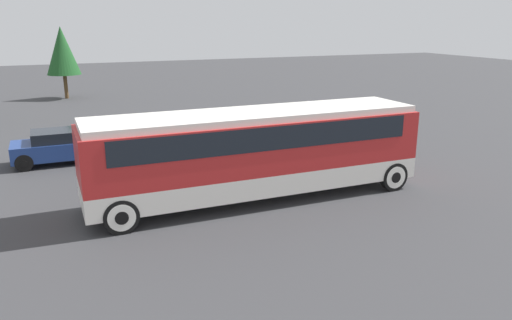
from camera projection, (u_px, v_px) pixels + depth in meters
The scene contains 6 objects.
ground_plane at pixel (256, 198), 17.22m from camera, with size 120.00×120.00×0.00m, color #38383A.
tour_bus at pixel (259, 146), 16.75m from camera, with size 11.40×2.69×3.03m.
parked_car_near at pixel (63, 146), 21.34m from camera, with size 4.17×1.85×1.42m.
parked_car_mid at pixel (304, 125), 25.86m from camera, with size 4.03×1.97×1.34m.
parked_car_far at pixel (156, 141), 22.29m from camera, with size 4.28×1.92×1.37m.
tree_left at pixel (62, 51), 37.96m from camera, with size 2.51×2.51×5.46m.
Camera 1 is at (-6.37, -14.91, 5.94)m, focal length 35.00 mm.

